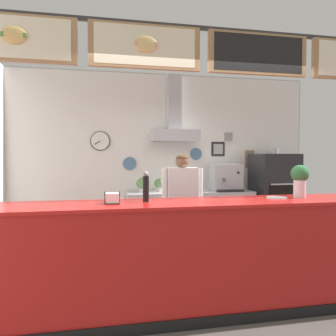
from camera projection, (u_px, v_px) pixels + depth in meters
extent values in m
plane|color=#514C47|center=(204.00, 296.00, 3.31)|extent=(6.60, 6.60, 0.00)
cube|color=gray|center=(163.00, 156.00, 5.73)|extent=(5.50, 0.12, 3.00)
cube|color=white|center=(164.00, 156.00, 5.66)|extent=(5.46, 0.01, 2.96)
cylinder|color=black|center=(100.00, 141.00, 5.43)|extent=(0.34, 0.02, 0.34)
cylinder|color=white|center=(100.00, 141.00, 5.41)|extent=(0.31, 0.01, 0.31)
cube|color=black|center=(97.00, 143.00, 5.40)|extent=(0.11, 0.01, 0.07)
cylinder|color=teal|center=(130.00, 164.00, 5.53)|extent=(0.24, 0.02, 0.24)
cylinder|color=teal|center=(196.00, 154.00, 5.76)|extent=(0.22, 0.02, 0.22)
cube|color=black|center=(218.00, 149.00, 5.84)|extent=(0.26, 0.02, 0.27)
cube|color=#9F9F9F|center=(218.00, 149.00, 5.83)|extent=(0.19, 0.01, 0.19)
cube|color=#997047|center=(249.00, 159.00, 5.96)|extent=(0.18, 0.02, 0.33)
cube|color=slate|center=(250.00, 159.00, 5.95)|extent=(0.13, 0.01, 0.24)
cube|color=white|center=(228.00, 137.00, 5.87)|extent=(0.22, 0.02, 0.23)
cube|color=gray|center=(228.00, 137.00, 5.86)|extent=(0.16, 0.01, 0.16)
cube|color=#B7BABF|center=(175.00, 136.00, 5.49)|extent=(0.85, 0.39, 0.20)
cube|color=#B7BABF|center=(174.00, 103.00, 5.55)|extent=(0.24, 0.24, 0.98)
cube|color=#2D2D2D|center=(203.00, 28.00, 3.27)|extent=(4.92, 0.04, 0.04)
cube|color=#9E754C|center=(15.00, 38.00, 2.90)|extent=(1.13, 0.05, 0.44)
cube|color=beige|center=(14.00, 37.00, 2.87)|extent=(1.02, 0.01, 0.39)
ellipsoid|color=#DBAD60|center=(14.00, 35.00, 2.86)|extent=(0.24, 0.04, 0.17)
cube|color=#51843D|center=(13.00, 35.00, 2.85)|extent=(0.22, 0.01, 0.04)
cube|color=#9E754C|center=(145.00, 47.00, 3.13)|extent=(1.13, 0.05, 0.44)
cube|color=beige|center=(146.00, 46.00, 3.10)|extent=(1.02, 0.01, 0.39)
ellipsoid|color=#E5BC70|center=(146.00, 44.00, 3.09)|extent=(0.24, 0.04, 0.17)
cube|color=tan|center=(146.00, 44.00, 3.08)|extent=(0.23, 0.01, 0.04)
cube|color=#9E754C|center=(258.00, 54.00, 3.36)|extent=(1.13, 0.05, 0.44)
cube|color=black|center=(259.00, 53.00, 3.33)|extent=(1.02, 0.01, 0.39)
cube|color=#B21916|center=(213.00, 257.00, 3.00)|extent=(4.79, 0.59, 1.04)
cube|color=red|center=(213.00, 202.00, 2.98)|extent=(4.89, 0.62, 0.03)
cube|color=black|center=(224.00, 321.00, 2.72)|extent=(4.79, 0.02, 0.10)
cube|color=#B7BABF|center=(190.00, 216.00, 5.45)|extent=(2.20, 0.64, 0.89)
cube|color=#929499|center=(190.00, 232.00, 5.46)|extent=(2.09, 0.58, 0.02)
cube|color=#232326|center=(274.00, 196.00, 5.62)|extent=(0.73, 0.65, 1.54)
cube|color=black|center=(284.00, 192.00, 5.28)|extent=(0.54, 0.02, 0.20)
cube|color=#B7BABF|center=(285.00, 184.00, 5.26)|extent=(0.51, 0.02, 0.02)
cylinder|color=#B7BABF|center=(275.00, 151.00, 5.59)|extent=(0.14, 0.14, 0.10)
cube|color=#232328|center=(182.00, 238.00, 4.15)|extent=(0.31, 0.23, 0.81)
cube|color=white|center=(182.00, 188.00, 4.13)|extent=(0.41, 0.26, 0.53)
cylinder|color=white|center=(200.00, 185.00, 4.15)|extent=(0.08, 0.08, 0.45)
cylinder|color=white|center=(165.00, 186.00, 4.11)|extent=(0.08, 0.08, 0.45)
sphere|color=brown|center=(182.00, 161.00, 4.12)|extent=(0.18, 0.18, 0.18)
ellipsoid|color=#4C331E|center=(182.00, 158.00, 4.11)|extent=(0.17, 0.17, 0.10)
cube|color=#B7BABF|center=(226.00, 177.00, 5.53)|extent=(0.52, 0.37, 0.48)
cylinder|color=#4C4C51|center=(224.00, 180.00, 5.30)|extent=(0.06, 0.06, 0.06)
cube|color=black|center=(230.00, 191.00, 5.32)|extent=(0.47, 0.10, 0.04)
sphere|color=black|center=(238.00, 172.00, 5.35)|extent=(0.04, 0.04, 0.04)
cylinder|color=#4C4C51|center=(181.00, 189.00, 5.39)|extent=(0.10, 0.10, 0.07)
ellipsoid|color=#47894C|center=(181.00, 184.00, 5.38)|extent=(0.18, 0.18, 0.16)
cylinder|color=beige|center=(143.00, 190.00, 5.26)|extent=(0.13, 0.13, 0.08)
ellipsoid|color=#5B844C|center=(143.00, 183.00, 5.25)|extent=(0.22, 0.22, 0.20)
cylinder|color=beige|center=(160.00, 189.00, 5.35)|extent=(0.10, 0.10, 0.08)
ellipsoid|color=#5B844C|center=(160.00, 183.00, 5.34)|extent=(0.18, 0.18, 0.17)
cylinder|color=black|center=(146.00, 189.00, 2.91)|extent=(0.06, 0.06, 0.24)
sphere|color=gray|center=(146.00, 174.00, 2.91)|extent=(0.05, 0.05, 0.05)
cylinder|color=silver|center=(300.00, 189.00, 3.21)|extent=(0.12, 0.12, 0.18)
cylinder|color=gray|center=(299.00, 194.00, 3.21)|extent=(0.11, 0.11, 0.06)
ellipsoid|color=#2D6638|center=(300.00, 174.00, 3.21)|extent=(0.18, 0.18, 0.18)
cube|color=#262628|center=(112.00, 203.00, 2.80)|extent=(0.13, 0.13, 0.01)
cylinder|color=#262628|center=(105.00, 198.00, 2.79)|extent=(0.01, 0.01, 0.11)
cylinder|color=#262628|center=(120.00, 197.00, 2.81)|extent=(0.01, 0.01, 0.11)
cube|color=white|center=(112.00, 198.00, 2.80)|extent=(0.11, 0.11, 0.09)
cylinder|color=white|center=(277.00, 198.00, 3.16)|extent=(0.20, 0.20, 0.01)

